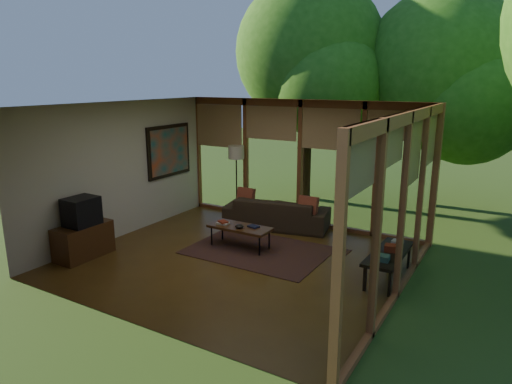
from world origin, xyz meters
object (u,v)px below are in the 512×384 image
Objects in this scene: floor_lamp at (236,156)px; television at (81,211)px; media_cabinet at (83,241)px; side_console at (384,254)px; sofa at (277,213)px; coffee_table at (240,228)px.

television is at bearing -105.05° from floor_lamp.
side_console is at bearing 20.61° from media_cabinet.
sofa is 3.05m from side_console.
floor_lamp is at bearing 124.61° from coffee_table.
floor_lamp reaches higher than sofa.
floor_lamp reaches higher than media_cabinet.
sofa is 1.65m from floor_lamp.
television reaches higher than sofa.
media_cabinet is 3.84m from floor_lamp.
floor_lamp is 2.34m from coffee_table.
side_console is at bearing -23.70° from floor_lamp.
sofa is 4.01× the size of television.
media_cabinet is 0.55m from television.
television is 2.85m from coffee_table.
coffee_table is at bearing 39.73° from media_cabinet.
sofa is at bearing 89.64° from coffee_table.
media_cabinet is 0.61× the size of floor_lamp.
television reaches higher than media_cabinet.
floor_lamp reaches higher than coffee_table.
sofa is at bearing 56.22° from media_cabinet.
sofa is 1.34× the size of floor_lamp.
media_cabinet is at bearing -105.35° from floor_lamp.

